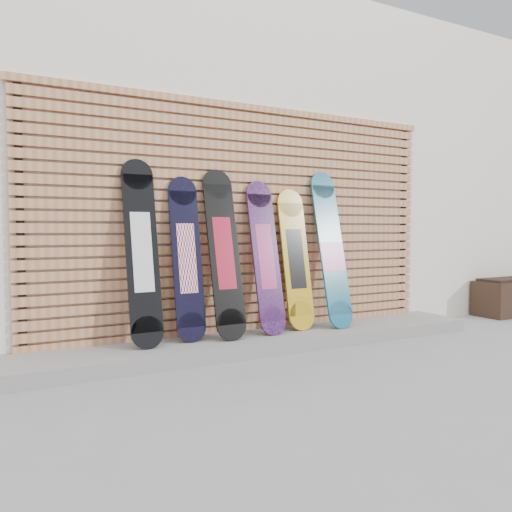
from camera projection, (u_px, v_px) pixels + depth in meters
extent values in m
plane|color=gray|center=(320.00, 362.00, 4.12)|extent=(80.00, 80.00, 0.00)
cube|color=white|center=(210.00, 182.00, 7.34)|extent=(12.00, 5.00, 3.60)
cube|color=gray|center=(264.00, 341.00, 4.64)|extent=(4.60, 0.70, 0.12)
cube|color=#B9754D|center=(250.00, 327.00, 4.90)|extent=(4.20, 0.05, 0.08)
cube|color=#B9754D|center=(250.00, 317.00, 4.89)|extent=(4.20, 0.05, 0.08)
cube|color=#B9754D|center=(250.00, 308.00, 4.89)|extent=(4.20, 0.05, 0.07)
cube|color=#B9754D|center=(250.00, 298.00, 4.88)|extent=(4.20, 0.05, 0.07)
cube|color=#B9754D|center=(250.00, 288.00, 4.88)|extent=(4.20, 0.05, 0.07)
cube|color=#B9754D|center=(250.00, 278.00, 4.87)|extent=(4.20, 0.05, 0.07)
cube|color=#B9754D|center=(250.00, 268.00, 4.87)|extent=(4.20, 0.05, 0.07)
cube|color=#B9754D|center=(250.00, 258.00, 4.86)|extent=(4.20, 0.05, 0.07)
cube|color=#B9754D|center=(250.00, 248.00, 4.86)|extent=(4.20, 0.05, 0.07)
cube|color=#B9754D|center=(250.00, 238.00, 4.85)|extent=(4.20, 0.05, 0.08)
cube|color=#B9754D|center=(250.00, 228.00, 4.85)|extent=(4.20, 0.05, 0.08)
cube|color=#B9754D|center=(250.00, 218.00, 4.84)|extent=(4.20, 0.05, 0.08)
cube|color=#B9754D|center=(250.00, 208.00, 4.84)|extent=(4.20, 0.05, 0.08)
cube|color=#B9754D|center=(250.00, 198.00, 4.83)|extent=(4.20, 0.05, 0.08)
cube|color=#B9754D|center=(250.00, 188.00, 4.82)|extent=(4.20, 0.05, 0.08)
cube|color=#B9754D|center=(250.00, 178.00, 4.82)|extent=(4.20, 0.05, 0.08)
cube|color=#B9754D|center=(250.00, 168.00, 4.81)|extent=(4.20, 0.05, 0.08)
cube|color=#B9754D|center=(250.00, 158.00, 4.81)|extent=(4.20, 0.05, 0.08)
cube|color=#B9754D|center=(250.00, 148.00, 4.80)|extent=(4.20, 0.05, 0.08)
cube|color=#B9754D|center=(250.00, 138.00, 4.80)|extent=(4.20, 0.05, 0.08)
cube|color=#B9754D|center=(250.00, 128.00, 4.79)|extent=(4.20, 0.05, 0.08)
cube|color=#B9754D|center=(250.00, 117.00, 4.79)|extent=(4.20, 0.05, 0.08)
cube|color=black|center=(20.00, 227.00, 3.92)|extent=(0.06, 0.04, 2.23)
cube|color=black|center=(403.00, 228.00, 5.81)|extent=(0.06, 0.04, 2.23)
cube|color=#B9754D|center=(250.00, 108.00, 4.78)|extent=(4.26, 0.07, 0.06)
cube|color=black|center=(512.00, 298.00, 6.43)|extent=(1.06, 0.44, 0.44)
cube|color=black|center=(142.00, 252.00, 4.16)|extent=(0.27, 0.29, 1.32)
cylinder|color=black|center=(147.00, 333.00, 4.07)|extent=(0.27, 0.08, 0.27)
cylinder|color=black|center=(137.00, 175.00, 4.24)|extent=(0.27, 0.08, 0.27)
cube|color=white|center=(142.00, 252.00, 4.16)|extent=(0.17, 0.16, 0.67)
cube|color=black|center=(187.00, 258.00, 4.38)|extent=(0.26, 0.23, 1.19)
cylinder|color=black|center=(192.00, 327.00, 4.32)|extent=(0.26, 0.07, 0.26)
cylinder|color=black|center=(182.00, 191.00, 4.44)|extent=(0.26, 0.07, 0.26)
cube|color=white|center=(187.00, 258.00, 4.38)|extent=(0.16, 0.13, 0.61)
cube|color=black|center=(224.00, 253.00, 4.49)|extent=(0.29, 0.32, 1.26)
cylinder|color=black|center=(231.00, 325.00, 4.39)|extent=(0.29, 0.09, 0.28)
cylinder|color=black|center=(217.00, 184.00, 4.59)|extent=(0.29, 0.09, 0.28)
cube|color=maroon|center=(224.00, 253.00, 4.49)|extent=(0.18, 0.18, 0.65)
cube|color=black|center=(266.00, 256.00, 4.71)|extent=(0.27, 0.30, 1.19)
cylinder|color=black|center=(273.00, 321.00, 4.61)|extent=(0.27, 0.08, 0.26)
cylinder|color=black|center=(259.00, 194.00, 4.80)|extent=(0.27, 0.08, 0.26)
cube|color=#AA2262|center=(266.00, 256.00, 4.71)|extent=(0.16, 0.17, 0.61)
cube|color=gold|center=(296.00, 259.00, 4.90)|extent=(0.29, 0.24, 1.10)
cylinder|color=gold|center=(302.00, 316.00, 4.83)|extent=(0.29, 0.08, 0.29)
cylinder|color=gold|center=(290.00, 203.00, 4.97)|extent=(0.29, 0.08, 0.29)
cube|color=black|center=(296.00, 259.00, 4.90)|extent=(0.18, 0.14, 0.58)
cube|color=#0B5672|center=(331.00, 249.00, 5.03)|extent=(0.28, 0.34, 1.30)
cylinder|color=#0B5672|center=(341.00, 315.00, 4.92)|extent=(0.28, 0.09, 0.28)
cylinder|color=#0B5672|center=(322.00, 186.00, 5.14)|extent=(0.28, 0.09, 0.28)
cube|color=#D24A8B|center=(332.00, 257.00, 5.02)|extent=(0.27, 0.10, 0.29)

